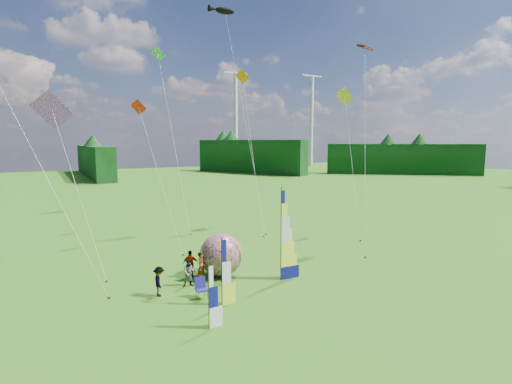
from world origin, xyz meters
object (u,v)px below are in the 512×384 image
spectator_b (190,273)px  camp_chair (202,288)px  spectator_a (201,267)px  bol_inflatable (221,255)px  spectator_c (159,281)px  kite_whale (244,106)px  spectator_d (191,264)px  side_banner_left (222,273)px  side_banner_far (209,298)px  feather_banner_main (281,236)px

spectator_b → camp_chair: spectator_b is taller
spectator_a → bol_inflatable: bearing=-24.2°
spectator_c → kite_whale: size_ratio=0.07×
spectator_d → camp_chair: (-0.62, -3.53, -0.28)m
side_banner_left → spectator_d: (0.05, 4.95, -0.89)m
side_banner_left → camp_chair: size_ratio=3.05×
side_banner_far → spectator_b: size_ratio=1.78×
side_banner_left → spectator_d: size_ratio=2.04×
spectator_a → spectator_c: (-2.85, -1.04, -0.09)m
side_banner_far → spectator_d: (1.61, 7.04, -0.61)m
side_banner_left → bol_inflatable: side_banner_left is taller
spectator_a → spectator_b: bearing=165.7°
feather_banner_main → side_banner_far: (-6.24, -3.91, -1.29)m
side_banner_left → side_banner_far: (-1.56, -2.09, -0.27)m
spectator_b → spectator_d: (0.57, 1.47, 0.03)m
side_banner_far → spectator_d: bearing=72.3°
side_banner_far → spectator_d: side_banner_far is taller
spectator_b → camp_chair: size_ratio=1.44×
spectator_b → camp_chair: bearing=-79.0°
camp_chair → kite_whale: size_ratio=0.05×
feather_banner_main → kite_whale: 19.22m
camp_chair → side_banner_far: bearing=-103.9°
spectator_b → feather_banner_main: bearing=-5.4°
camp_chair → spectator_c: bearing=144.4°
side_banner_left → camp_chair: bearing=112.4°
side_banner_left → spectator_b: size_ratio=2.11×
kite_whale → spectator_c: bearing=-143.1°
bol_inflatable → spectator_d: size_ratio=1.58×
spectator_a → spectator_d: size_ratio=1.07×
feather_banner_main → bol_inflatable: feather_banner_main is taller
spectator_d → camp_chair: spectator_d is taller
spectator_d → spectator_b: bearing=89.9°
side_banner_left → spectator_b: bearing=99.1°
feather_banner_main → kite_whale: (5.61, 15.97, 9.10)m
spectator_d → spectator_a: bearing=128.6°
side_banner_far → spectator_b: 5.71m
side_banner_far → kite_whale: bearing=54.3°
feather_banner_main → spectator_a: 5.13m
feather_banner_main → spectator_a: feather_banner_main is taller
bol_inflatable → spectator_b: size_ratio=1.63×
feather_banner_main → spectator_b: 5.80m
spectator_a → spectator_b: (-0.90, -0.43, -0.09)m
spectator_b → camp_chair: 2.08m
side_banner_left → spectator_d: 5.03m
kite_whale → feather_banner_main: bearing=-121.9°
camp_chair → spectator_b: bearing=90.6°
side_banner_left → spectator_c: side_banner_left is taller
feather_banner_main → camp_chair: (-5.25, -0.40, -2.18)m
feather_banner_main → side_banner_left: (-4.69, -1.82, -1.01)m
feather_banner_main → spectator_c: bearing=173.6°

